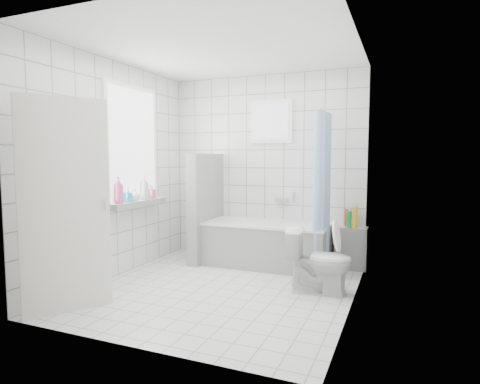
% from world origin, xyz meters
% --- Properties ---
extents(ground, '(3.00, 3.00, 0.00)m').
position_xyz_m(ground, '(0.00, 0.00, 0.00)').
color(ground, white).
rests_on(ground, ground).
extents(ceiling, '(3.00, 3.00, 0.00)m').
position_xyz_m(ceiling, '(0.00, 0.00, 2.60)').
color(ceiling, white).
rests_on(ceiling, ground).
extents(wall_back, '(2.80, 0.02, 2.60)m').
position_xyz_m(wall_back, '(0.00, 1.50, 1.30)').
color(wall_back, white).
rests_on(wall_back, ground).
extents(wall_front, '(2.80, 0.02, 2.60)m').
position_xyz_m(wall_front, '(0.00, -1.50, 1.30)').
color(wall_front, white).
rests_on(wall_front, ground).
extents(wall_left, '(0.02, 3.00, 2.60)m').
position_xyz_m(wall_left, '(-1.40, 0.00, 1.30)').
color(wall_left, white).
rests_on(wall_left, ground).
extents(wall_right, '(0.02, 3.00, 2.60)m').
position_xyz_m(wall_right, '(1.40, 0.00, 1.30)').
color(wall_right, white).
rests_on(wall_right, ground).
extents(window_left, '(0.01, 0.90, 1.40)m').
position_xyz_m(window_left, '(-1.35, 0.30, 1.60)').
color(window_left, white).
rests_on(window_left, wall_left).
extents(window_back, '(0.50, 0.01, 0.50)m').
position_xyz_m(window_back, '(0.10, 1.46, 1.95)').
color(window_back, white).
rests_on(window_back, wall_back).
extents(window_sill, '(0.18, 1.02, 0.08)m').
position_xyz_m(window_sill, '(-1.31, 0.30, 0.86)').
color(window_sill, white).
rests_on(window_sill, wall_left).
extents(door, '(0.46, 0.70, 2.00)m').
position_xyz_m(door, '(-1.04, -1.14, 1.00)').
color(door, silver).
rests_on(door, ground).
extents(bathtub, '(1.65, 0.77, 0.58)m').
position_xyz_m(bathtub, '(0.17, 1.13, 0.29)').
color(bathtub, white).
rests_on(bathtub, ground).
extents(partition_wall, '(0.15, 0.85, 1.50)m').
position_xyz_m(partition_wall, '(-0.72, 1.07, 0.75)').
color(partition_wall, white).
rests_on(partition_wall, ground).
extents(tiled_ledge, '(0.40, 0.24, 0.55)m').
position_xyz_m(tiled_ledge, '(1.24, 1.38, 0.28)').
color(tiled_ledge, white).
rests_on(tiled_ledge, ground).
extents(toilet, '(0.73, 0.47, 0.70)m').
position_xyz_m(toilet, '(1.03, 0.28, 0.35)').
color(toilet, white).
rests_on(toilet, ground).
extents(curtain_rod, '(0.02, 0.80, 0.02)m').
position_xyz_m(curtain_rod, '(0.93, 1.10, 2.00)').
color(curtain_rod, silver).
rests_on(curtain_rod, wall_back).
extents(shower_curtain, '(0.14, 0.48, 1.78)m').
position_xyz_m(shower_curtain, '(0.93, 0.97, 1.10)').
color(shower_curtain, '#447FC9').
rests_on(shower_curtain, curtain_rod).
extents(tub_faucet, '(0.18, 0.06, 0.06)m').
position_xyz_m(tub_faucet, '(0.27, 1.46, 0.85)').
color(tub_faucet, silver).
rests_on(tub_faucet, wall_back).
extents(sill_bottles, '(0.17, 0.78, 0.32)m').
position_xyz_m(sill_bottles, '(-1.30, 0.22, 1.04)').
color(sill_bottles, '#E0579D').
rests_on(sill_bottles, window_sill).
extents(ledge_bottles, '(0.17, 0.17, 0.28)m').
position_xyz_m(ledge_bottles, '(1.22, 1.34, 0.67)').
color(ledge_bottles, yellow).
rests_on(ledge_bottles, tiled_ledge).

